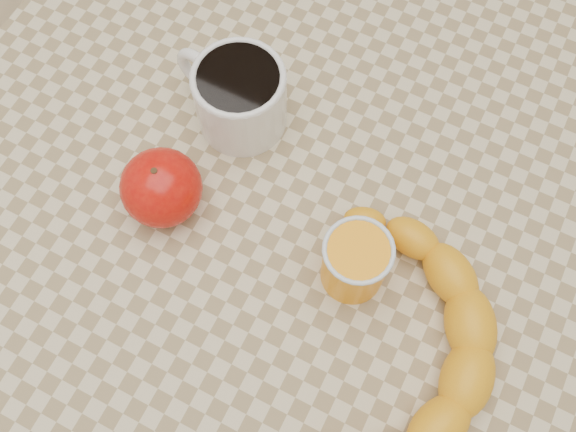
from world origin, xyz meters
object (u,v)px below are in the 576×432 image
at_px(coffee_mug, 238,95).
at_px(orange_juice_glass, 355,262).
at_px(banana, 399,346).
at_px(table, 288,252).
at_px(apple, 161,188).

xyz_separation_m(coffee_mug, orange_juice_glass, (0.18, -0.11, -0.00)).
height_order(coffee_mug, orange_juice_glass, coffee_mug).
xyz_separation_m(coffee_mug, banana, (0.25, -0.15, -0.02)).
bearing_deg(orange_juice_glass, banana, -36.05).
distance_m(coffee_mug, banana, 0.29).
relative_size(table, coffee_mug, 5.81).
distance_m(apple, banana, 0.27).
distance_m(table, banana, 0.19).
relative_size(orange_juice_glass, banana, 0.24).
bearing_deg(coffee_mug, apple, -98.75).
bearing_deg(orange_juice_glass, apple, -175.70).
distance_m(orange_juice_glass, apple, 0.20).
bearing_deg(orange_juice_glass, table, 165.86).
bearing_deg(banana, orange_juice_glass, 136.83).
bearing_deg(apple, table, 16.26).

